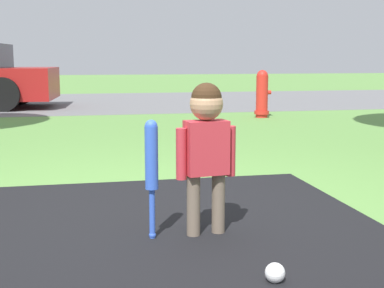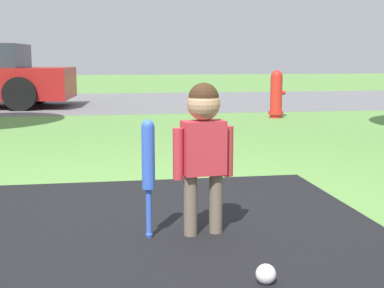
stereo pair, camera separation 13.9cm
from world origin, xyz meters
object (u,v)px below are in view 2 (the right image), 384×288
at_px(child, 203,137).
at_px(sports_ball, 266,274).
at_px(baseball_bat, 148,162).
at_px(fire_hydrant, 276,95).

xyz_separation_m(child, sports_ball, (0.15, -0.73, -0.53)).
bearing_deg(baseball_bat, sports_ball, -56.74).
distance_m(child, baseball_bat, 0.34).
distance_m(baseball_bat, sports_ball, 0.95).
bearing_deg(baseball_bat, child, 2.05).
bearing_deg(sports_ball, fire_hydrant, 71.43).
height_order(baseball_bat, sports_ball, baseball_bat).
relative_size(baseball_bat, fire_hydrant, 0.84).
bearing_deg(child, baseball_bat, 174.37).
relative_size(child, fire_hydrant, 1.08).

